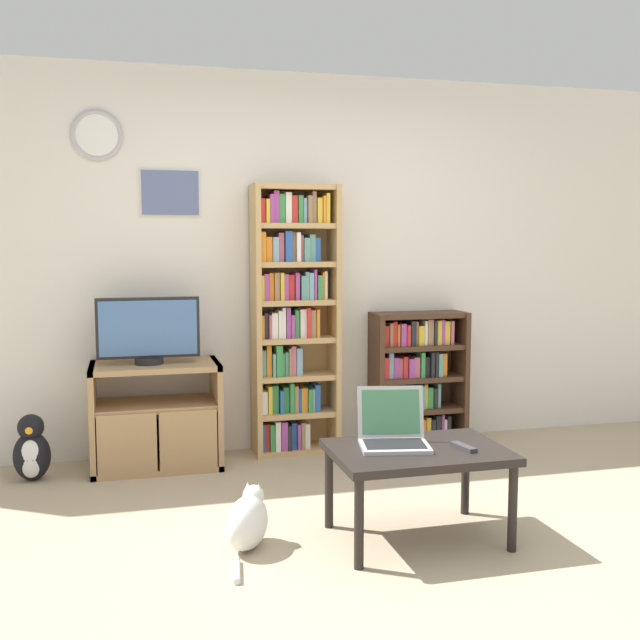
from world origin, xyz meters
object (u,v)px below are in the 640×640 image
tv_stand (156,415)px  cat (248,521)px  television (148,331)px  bookshelf_tall (291,318)px  penguin_figurine (32,451)px  remote_near_laptop (464,447)px  bookshelf_short (414,379)px  coffee_table (418,458)px  laptop (393,431)px

tv_stand → cat: bearing=-75.5°
television → bookshelf_tall: bearing=8.2°
penguin_figurine → television: bearing=6.5°
tv_stand → remote_near_laptop: 2.11m
tv_stand → remote_near_laptop: (1.39, -1.59, 0.13)m
bookshelf_short → remote_near_laptop: 1.78m
coffee_table → bookshelf_short: bearing=68.7°
remote_near_laptop → television: bearing=-58.9°
cat → tv_stand: bearing=134.6°
bookshelf_short → penguin_figurine: size_ratio=2.32×
television → bookshelf_short: size_ratio=0.68×
laptop → remote_near_laptop: bearing=-15.5°
tv_stand → bookshelf_tall: bearing=8.4°
tv_stand → laptop: (1.09, -1.43, 0.18)m
tv_stand → coffee_table: bearing=-51.9°
television → cat: 1.65m
bookshelf_short → penguin_figurine: (-2.58, -0.22, -0.28)m
television → penguin_figurine: television is taller
bookshelf_short → coffee_table: (-0.64, -1.65, -0.07)m
cat → penguin_figurine: size_ratio=1.34×
cat → bookshelf_tall: bearing=100.3°
television → bookshelf_short: (1.86, 0.14, -0.42)m
coffee_table → cat: size_ratio=1.53×
coffee_table → laptop: size_ratio=2.20×
laptop → penguin_figurine: size_ratio=0.93×
coffee_table → laptop: laptop is taller
tv_stand → television: size_ratio=1.27×
tv_stand → bookshelf_tall: bookshelf_tall is taller
bookshelf_short → bookshelf_tall: bearing=-179.8°
bookshelf_short → coffee_table: bookshelf_short is taller
remote_near_laptop → cat: bearing=-20.6°
television → remote_near_laptop: bearing=-47.9°
television → cat: (0.40, -1.41, -0.76)m
tv_stand → penguin_figurine: tv_stand is taller
remote_near_laptop → cat: size_ratio=0.30×
bookshelf_tall → remote_near_laptop: (0.47, -1.72, -0.47)m
coffee_table → laptop: (-0.10, 0.08, 0.12)m
bookshelf_tall → remote_near_laptop: size_ratio=11.06×
bookshelf_tall → remote_near_laptop: 1.84m
bookshelf_tall → bookshelf_short: size_ratio=1.93×
tv_stand → bookshelf_tall: size_ratio=0.44×
bookshelf_short → penguin_figurine: bookshelf_short is taller
remote_near_laptop → coffee_table: bearing=-30.3°
television → bookshelf_short: 1.92m
television → laptop: 1.85m
television → remote_near_laptop: size_ratio=3.88×
bookshelf_tall → remote_near_laptop: bookshelf_tall is taller
bookshelf_short → laptop: size_ratio=2.48×
penguin_figurine → coffee_table: bearing=-36.5°
television → cat: bearing=-74.1°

